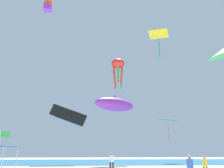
{
  "coord_description": "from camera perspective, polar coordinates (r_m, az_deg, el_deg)",
  "views": [
    {
      "loc": [
        -0.05,
        -16.32,
        2.2
      ],
      "look_at": [
        1.45,
        10.5,
        9.45
      ],
      "focal_mm": 39.0,
      "sensor_mm": 36.0,
      "label": 1
    }
  ],
  "objects": [
    {
      "name": "kite_diamond_teal",
      "position": [
        45.03,
        12.99,
        -8.46
      ],
      "size": [
        3.66,
        3.66,
        3.81
      ],
      "rotation": [
        0.0,
        0.0,
        3.73
      ],
      "color": "teal"
    },
    {
      "name": "person_central",
      "position": [
        23.56,
        20.97,
        -17.18
      ],
      "size": [
        0.39,
        0.4,
        1.63
      ],
      "rotation": [
        0.0,
        0.0,
        2.07
      ],
      "color": "black",
      "rests_on": "ground"
    },
    {
      "name": "kite_inflatable_purple",
      "position": [
        39.02,
        0.64,
        -4.77
      ],
      "size": [
        7.54,
        5.81,
        2.79
      ],
      "rotation": [
        0.0,
        0.0,
        3.68
      ],
      "color": "purple"
    },
    {
      "name": "kite_octopus_red",
      "position": [
        35.82,
        1.41,
        4.45
      ],
      "size": [
        2.18,
        2.18,
        4.61
      ],
      "rotation": [
        0.0,
        0.0,
        1.44
      ],
      "color": "red"
    },
    {
      "name": "kite_diamond_yellow",
      "position": [
        38.19,
        10.88,
        11.16
      ],
      "size": [
        3.59,
        3.59,
        3.87
      ],
      "rotation": [
        0.0,
        0.0,
        2.79
      ],
      "color": "yellow"
    },
    {
      "name": "person_near_tent",
      "position": [
        18.06,
        17.84,
        -17.93
      ],
      "size": [
        0.47,
        0.44,
        1.86
      ],
      "rotation": [
        0.0,
        0.0,
        0.41
      ],
      "color": "slate",
      "rests_on": "ground"
    },
    {
      "name": "ocean_strip",
      "position": [
        47.04,
        -3.3,
        -17.74
      ],
      "size": [
        110.0,
        22.92,
        0.03
      ],
      "primitive_type": "cube",
      "color": "#1E6B93",
      "rests_on": "ground"
    },
    {
      "name": "kite_parafoil_black",
      "position": [
        40.3,
        -10.28,
        -7.22
      ],
      "size": [
        6.25,
        1.65,
        3.82
      ],
      "rotation": [
        0.0,
        0.0,
        6.09
      ],
      "color": "black"
    },
    {
      "name": "kite_box_orange",
      "position": [
        35.04,
        -14.75,
        17.78
      ],
      "size": [
        1.11,
        1.09,
        2.17
      ],
      "rotation": [
        0.0,
        0.0,
        1.65
      ],
      "color": "orange"
    },
    {
      "name": "person_leftmost",
      "position": [
        28.48,
        -0.08,
        -17.34
      ],
      "size": [
        0.46,
        0.44,
        1.85
      ],
      "rotation": [
        0.0,
        0.0,
        2.71
      ],
      "color": "black",
      "rests_on": "ground"
    }
  ]
}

